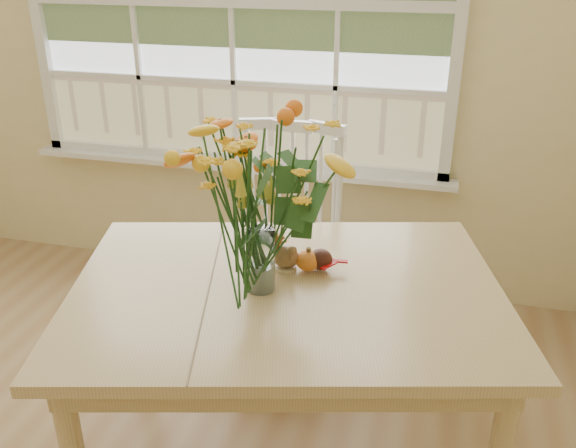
# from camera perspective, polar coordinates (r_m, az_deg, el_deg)

# --- Properties ---
(wall_back) EXTENTS (4.00, 0.02, 2.70)m
(wall_back) POSITION_cam_1_polar(r_m,az_deg,el_deg) (3.33, -5.02, 16.58)
(wall_back) COLOR beige
(wall_back) RESTS_ON floor
(window) EXTENTS (2.42, 0.12, 1.74)m
(window) POSITION_cam_1_polar(r_m,az_deg,el_deg) (3.27, -5.37, 19.63)
(window) COLOR silver
(window) RESTS_ON wall_back
(dining_table) EXTENTS (1.65, 1.36, 0.77)m
(dining_table) POSITION_cam_1_polar(r_m,az_deg,el_deg) (2.11, -0.14, -7.96)
(dining_table) COLOR tan
(dining_table) RESTS_ON floor
(windsor_chair) EXTENTS (0.50, 0.47, 1.06)m
(windsor_chair) POSITION_cam_1_polar(r_m,az_deg,el_deg) (2.87, -0.11, -0.51)
(windsor_chair) COLOR white
(windsor_chair) RESTS_ON floor
(flower_vase) EXTENTS (0.45, 0.45, 0.53)m
(flower_vase) POSITION_cam_1_polar(r_m,az_deg,el_deg) (1.90, -2.70, 2.29)
(flower_vase) COLOR white
(flower_vase) RESTS_ON dining_table
(pumpkin) EXTENTS (0.09, 0.09, 0.07)m
(pumpkin) POSITION_cam_1_polar(r_m,az_deg,el_deg) (2.13, 1.92, -3.51)
(pumpkin) COLOR orange
(pumpkin) RESTS_ON dining_table
(turkey_figurine) EXTENTS (0.10, 0.08, 0.12)m
(turkey_figurine) POSITION_cam_1_polar(r_m,az_deg,el_deg) (2.13, -0.23, -3.11)
(turkey_figurine) COLOR #CCB78C
(turkey_figurine) RESTS_ON dining_table
(dark_gourd) EXTENTS (0.13, 0.11, 0.08)m
(dark_gourd) POSITION_cam_1_polar(r_m,az_deg,el_deg) (2.14, 3.06, -3.43)
(dark_gourd) COLOR #38160F
(dark_gourd) RESTS_ON dining_table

